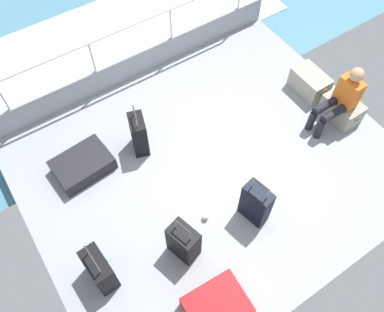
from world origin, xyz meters
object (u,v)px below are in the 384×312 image
at_px(suitcase_4, 83,165).
at_px(suitcase_1, 217,307).
at_px(paper_cup, 206,217).
at_px(suitcase_0, 139,134).
at_px(cargo_crate_1, 342,109).
at_px(passenger_seated, 341,98).
at_px(cargo_crate_0, 310,82).
at_px(suitcase_2, 256,204).
at_px(suitcase_5, 99,269).
at_px(suitcase_3, 184,242).

bearing_deg(suitcase_4, suitcase_1, 9.95).
bearing_deg(suitcase_1, paper_cup, 151.41).
bearing_deg(paper_cup, suitcase_0, -174.13).
height_order(cargo_crate_1, suitcase_0, suitcase_0).
relative_size(cargo_crate_1, suitcase_0, 0.74).
bearing_deg(passenger_seated, paper_cup, -83.92).
distance_m(suitcase_1, suitcase_4, 2.68).
height_order(cargo_crate_0, suitcase_2, suitcase_2).
height_order(suitcase_4, paper_cup, suitcase_4).
distance_m(passenger_seated, suitcase_2, 2.09).
xyz_separation_m(suitcase_5, paper_cup, (0.06, 1.50, -0.22)).
bearing_deg(suitcase_4, cargo_crate_0, 80.14).
height_order(suitcase_3, suitcase_4, suitcase_3).
relative_size(passenger_seated, suitcase_0, 1.27).
height_order(passenger_seated, suitcase_5, passenger_seated).
xyz_separation_m(suitcase_1, paper_cup, (-1.03, 0.56, -0.09)).
xyz_separation_m(suitcase_0, suitcase_1, (2.52, -0.41, -0.19)).
xyz_separation_m(cargo_crate_0, paper_cup, (0.96, -2.70, -0.13)).
relative_size(suitcase_3, suitcase_5, 1.02).
height_order(suitcase_2, paper_cup, suitcase_2).
height_order(suitcase_0, suitcase_2, suitcase_2).
bearing_deg(suitcase_2, cargo_crate_0, 120.49).
distance_m(passenger_seated, paper_cup, 2.61).
distance_m(cargo_crate_0, paper_cup, 2.87).
relative_size(suitcase_1, suitcase_5, 0.94).
relative_size(suitcase_5, paper_cup, 7.57).
height_order(suitcase_1, paper_cup, suitcase_1).
bearing_deg(suitcase_0, cargo_crate_1, 67.18).
distance_m(suitcase_2, suitcase_4, 2.49).
relative_size(suitcase_1, suitcase_4, 0.85).
height_order(suitcase_1, suitcase_2, suitcase_2).
relative_size(cargo_crate_1, suitcase_4, 0.74).
relative_size(suitcase_1, paper_cup, 7.15).
bearing_deg(suitcase_0, suitcase_5, -43.33).
height_order(cargo_crate_0, cargo_crate_1, cargo_crate_1).
bearing_deg(suitcase_1, cargo_crate_0, 121.39).
distance_m(cargo_crate_0, suitcase_0, 2.90).
xyz_separation_m(passenger_seated, paper_cup, (0.27, -2.55, -0.50)).
relative_size(cargo_crate_0, passenger_seated, 0.60).
bearing_deg(suitcase_1, passenger_seated, 112.74).
bearing_deg(passenger_seated, suitcase_0, -114.16).
bearing_deg(suitcase_2, suitcase_3, -95.32).
height_order(suitcase_1, suitcase_4, suitcase_1).
bearing_deg(cargo_crate_0, passenger_seated, -12.17).
distance_m(suitcase_4, suitcase_5, 1.62).
distance_m(cargo_crate_0, suitcase_2, 2.49).
height_order(passenger_seated, suitcase_4, passenger_seated).
xyz_separation_m(suitcase_4, paper_cup, (1.60, 1.03, -0.07)).
relative_size(passenger_seated, suitcase_2, 1.23).
bearing_deg(suitcase_2, passenger_seated, 106.11).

